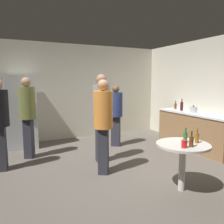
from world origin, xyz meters
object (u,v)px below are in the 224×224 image
Objects in this scene: beer_bottle_brown at (191,141)px; person_in_olive_shirt at (28,111)px; beer_bottle_amber at (197,137)px; foreground_table at (183,150)px; person_in_navy_shirt at (116,111)px; person_in_orange_shirt at (103,119)px; person_in_gray_shirt at (101,111)px; refrigerator at (21,112)px; plastic_cup_red at (184,144)px; kettle at (194,110)px; wine_bottle_on_counter at (182,106)px; beer_bottle_on_counter at (176,106)px; beer_bottle_green at (185,137)px.

beer_bottle_brown is 3.39m from person_in_olive_shirt.
foreground_table is at bearing 165.71° from beer_bottle_amber.
person_in_olive_shirt is (-2.15, 2.67, 0.21)m from beer_bottle_amber.
foreground_table is 0.51× the size of person_in_navy_shirt.
beer_bottle_amber is 1.00× the size of beer_bottle_brown.
foreground_table is at bearing -28.40° from person_in_olive_shirt.
foreground_table is 1.44m from person_in_orange_shirt.
person_in_gray_shirt is 1.15× the size of person_in_navy_shirt.
refrigerator reaches higher than plastic_cup_red.
refrigerator is at bearing 148.78° from person_in_orange_shirt.
person_in_navy_shirt reaches higher than foreground_table.
kettle is at bearing 46.32° from beer_bottle_amber.
refrigerator is at bearing -137.61° from person_in_gray_shirt.
person_in_olive_shirt is at bearing -119.62° from person_in_gray_shirt.
kettle reaches higher than foreground_table.
wine_bottle_on_counter is at bearing -21.30° from refrigerator.
kettle is 2.66m from person_in_orange_shirt.
beer_bottle_on_counter is at bearing -16.65° from refrigerator.
person_in_orange_shirt is (-0.81, 1.13, 0.36)m from foreground_table.
foreground_table is at bearing 33.06° from person_in_navy_shirt.
person_in_orange_shirt reaches higher than beer_bottle_green.
wine_bottle_on_counter reaches higher than foreground_table.
beer_bottle_amber reaches higher than foreground_table.
beer_bottle_amber is at bearing 17.76° from plastic_cup_red.
foreground_table is at bearing -21.99° from person_in_orange_shirt.
person_in_olive_shirt is at bearing -52.42° from person_in_navy_shirt.
wine_bottle_on_counter is (3.81, -1.49, 0.12)m from refrigerator.
person_in_orange_shirt is at bearing 117.46° from plastic_cup_red.
wine_bottle_on_counter is 1.35× the size of beer_bottle_amber.
person_in_olive_shirt reaches higher than beer_bottle_on_counter.
person_in_gray_shirt is at bearing 114.74° from beer_bottle_amber.
person_in_olive_shirt is 1.86m from person_in_orange_shirt.
beer_bottle_on_counter is at bearing 51.23° from foreground_table.
person_in_gray_shirt is at bearing 102.23° from person_in_orange_shirt.
beer_bottle_brown reaches higher than foreground_table.
beer_bottle_amber is at bearing -127.40° from wine_bottle_on_counter.
person_in_gray_shirt reaches higher than kettle.
foreground_table is 0.29m from beer_bottle_amber.
beer_bottle_on_counter is 0.14× the size of person_in_orange_shirt.
foreground_table is (2.00, -3.52, -0.27)m from refrigerator.
beer_bottle_green is 1.82m from person_in_gray_shirt.
person_in_orange_shirt is at bearing -27.88° from person_in_olive_shirt.
beer_bottle_brown is at bearing -26.47° from person_in_orange_shirt.
wine_bottle_on_counter is 1.35× the size of beer_bottle_brown.
person_in_gray_shirt reaches higher than plastic_cup_red.
refrigerator is at bearing -74.85° from person_in_navy_shirt.
wine_bottle_on_counter is at bearing 48.25° from foreground_table.
wine_bottle_on_counter is 0.33m from beer_bottle_on_counter.
person_in_olive_shirt reaches higher than person_in_orange_shirt.
person_in_olive_shirt is (-1.33, 0.90, -0.03)m from person_in_gray_shirt.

